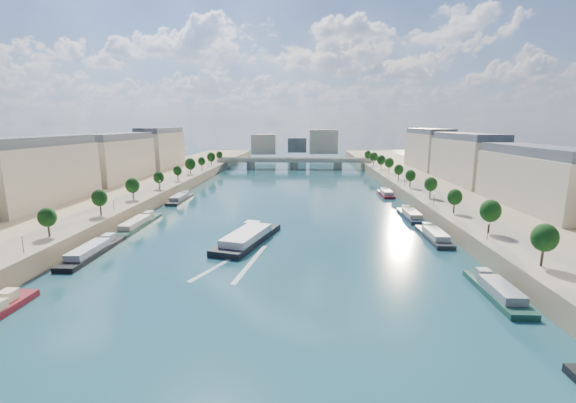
# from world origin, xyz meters

# --- Properties ---
(ground) EXTENTS (700.00, 700.00, 0.00)m
(ground) POSITION_xyz_m (0.00, 100.00, 0.00)
(ground) COLOR #0C3136
(ground) RESTS_ON ground
(quay_left) EXTENTS (44.00, 520.00, 5.00)m
(quay_left) POSITION_xyz_m (-72.00, 100.00, 2.50)
(quay_left) COLOR #9E8460
(quay_left) RESTS_ON ground
(quay_right) EXTENTS (44.00, 520.00, 5.00)m
(quay_right) POSITION_xyz_m (72.00, 100.00, 2.50)
(quay_right) COLOR #9E8460
(quay_right) RESTS_ON ground
(pave_left) EXTENTS (14.00, 520.00, 0.10)m
(pave_left) POSITION_xyz_m (-57.00, 100.00, 5.05)
(pave_left) COLOR gray
(pave_left) RESTS_ON quay_left
(pave_right) EXTENTS (14.00, 520.00, 0.10)m
(pave_right) POSITION_xyz_m (57.00, 100.00, 5.05)
(pave_right) COLOR gray
(pave_right) RESTS_ON quay_right
(trees_left) EXTENTS (4.80, 268.80, 8.26)m
(trees_left) POSITION_xyz_m (-55.00, 102.00, 10.48)
(trees_left) COLOR #382B1E
(trees_left) RESTS_ON ground
(trees_right) EXTENTS (4.80, 268.80, 8.26)m
(trees_right) POSITION_xyz_m (55.00, 110.00, 10.48)
(trees_right) COLOR #382B1E
(trees_right) RESTS_ON ground
(lamps_left) EXTENTS (0.36, 200.36, 4.28)m
(lamps_left) POSITION_xyz_m (-52.50, 90.00, 7.78)
(lamps_left) COLOR black
(lamps_left) RESTS_ON ground
(lamps_right) EXTENTS (0.36, 200.36, 4.28)m
(lamps_right) POSITION_xyz_m (52.50, 105.00, 7.78)
(lamps_right) COLOR black
(lamps_right) RESTS_ON ground
(buildings_left) EXTENTS (16.00, 226.00, 23.20)m
(buildings_left) POSITION_xyz_m (-85.00, 112.00, 16.45)
(buildings_left) COLOR #B8A88E
(buildings_left) RESTS_ON ground
(buildings_right) EXTENTS (16.00, 226.00, 23.20)m
(buildings_right) POSITION_xyz_m (85.00, 112.00, 16.45)
(buildings_right) COLOR #B8A88E
(buildings_right) RESTS_ON ground
(skyline) EXTENTS (79.00, 42.00, 22.00)m
(skyline) POSITION_xyz_m (3.19, 319.52, 14.66)
(skyline) COLOR #B8A88E
(skyline) RESTS_ON ground
(bridge) EXTENTS (112.00, 12.00, 8.15)m
(bridge) POSITION_xyz_m (0.00, 235.20, 5.08)
(bridge) COLOR #C1B79E
(bridge) RESTS_ON ground
(tour_barge) EXTENTS (16.63, 31.75, 4.14)m
(tour_barge) POSITION_xyz_m (-7.73, 56.47, 1.20)
(tour_barge) COLOR black
(tour_barge) RESTS_ON ground
(wake) EXTENTS (14.50, 25.89, 0.04)m
(wake) POSITION_xyz_m (-7.73, 39.94, 0.02)
(wake) COLOR silver
(wake) RESTS_ON ground
(moored_barges_left) EXTENTS (5.00, 158.24, 3.60)m
(moored_barges_left) POSITION_xyz_m (-45.50, 44.06, 0.84)
(moored_barges_left) COLOR #1B1F3B
(moored_barges_left) RESTS_ON ground
(moored_barges_right) EXTENTS (5.00, 163.24, 3.60)m
(moored_barges_right) POSITION_xyz_m (45.50, 53.28, 0.84)
(moored_barges_right) COLOR black
(moored_barges_right) RESTS_ON ground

